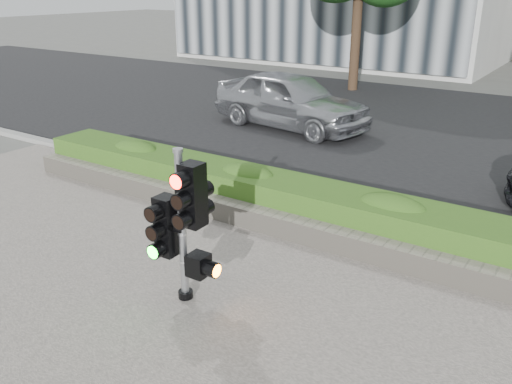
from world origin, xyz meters
TOP-DOWN VIEW (x-y plane):
  - ground at (0.00, 0.00)m, footprint 120.00×120.00m
  - road at (0.00, 10.00)m, footprint 60.00×13.00m
  - curb at (0.00, 3.15)m, footprint 60.00×0.25m
  - stone_wall at (0.00, 1.90)m, footprint 12.00×0.32m
  - hedge at (0.00, 2.55)m, footprint 12.00×1.00m
  - traffic_signal at (-0.11, -0.39)m, footprint 0.70×0.51m
  - car_silver at (-3.53, 8.06)m, footprint 4.89×2.59m

SIDE VIEW (x-z plane):
  - ground at x=0.00m, z-range 0.00..0.00m
  - road at x=0.00m, z-range 0.00..0.02m
  - curb at x=0.00m, z-range 0.00..0.12m
  - stone_wall at x=0.00m, z-range 0.03..0.37m
  - hedge at x=0.00m, z-range 0.03..0.71m
  - car_silver at x=-3.53m, z-range 0.02..1.61m
  - traffic_signal at x=-0.11m, z-range 0.14..2.16m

